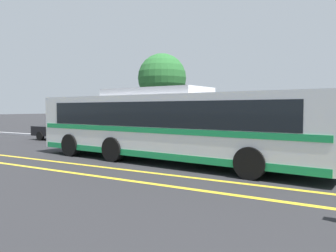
{
  "coord_description": "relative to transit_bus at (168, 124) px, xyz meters",
  "views": [
    {
      "loc": [
        7.15,
        -11.61,
        2.14
      ],
      "look_at": [
        0.59,
        -0.34,
        1.45
      ],
      "focal_mm": 35.0,
      "sensor_mm": 36.0,
      "label": 1
    }
  ],
  "objects": [
    {
      "name": "ground_plane",
      "position": [
        -0.57,
        0.34,
        -1.53
      ],
      "size": [
        220.0,
        220.0,
        0.0
      ],
      "primitive_type": "plane",
      "color": "#262628"
    },
    {
      "name": "lane_strip_0",
      "position": [
        0.02,
        -2.2,
        -1.53
      ],
      "size": [
        32.58,
        0.2,
        0.01
      ],
      "primitive_type": "cube",
      "rotation": [
        0.0,
        0.0,
        1.57
      ],
      "color": "gold",
      "rests_on": "ground_plane"
    },
    {
      "name": "lane_strip_1",
      "position": [
        0.02,
        -3.53,
        -1.53
      ],
      "size": [
        32.58,
        0.2,
        0.01
      ],
      "primitive_type": "cube",
      "rotation": [
        0.0,
        0.0,
        1.57
      ],
      "color": "gold",
      "rests_on": "ground_plane"
    },
    {
      "name": "curb_strip",
      "position": [
        0.02,
        5.58,
        -1.46
      ],
      "size": [
        40.58,
        0.36,
        0.15
      ],
      "primitive_type": "cube",
      "color": "#99999E",
      "rests_on": "ground_plane"
    },
    {
      "name": "transit_bus",
      "position": [
        0.0,
        0.0,
        0.0
      ],
      "size": [
        13.04,
        3.66,
        2.96
      ],
      "rotation": [
        0.0,
        0.0,
        -1.66
      ],
      "color": "silver",
      "rests_on": "ground_plane"
    },
    {
      "name": "parked_car_0",
      "position": [
        -10.36,
        4.2,
        -0.81
      ],
      "size": [
        4.89,
        1.92,
        1.4
      ],
      "rotation": [
        0.0,
        0.0,
        1.57
      ],
      "color": "black",
      "rests_on": "ground_plane"
    },
    {
      "name": "parked_car_1",
      "position": [
        -4.52,
        4.51,
        -0.8
      ],
      "size": [
        4.67,
        2.03,
        1.45
      ],
      "rotation": [
        0.0,
        0.0,
        1.62
      ],
      "color": "#9E9EA3",
      "rests_on": "ground_plane"
    },
    {
      "name": "parked_car_2",
      "position": [
        1.78,
        4.34,
        -0.87
      ],
      "size": [
        4.86,
        1.94,
        1.25
      ],
      "rotation": [
        0.0,
        0.0,
        -1.54
      ],
      "color": "#4C3823",
      "rests_on": "ground_plane"
    },
    {
      "name": "tree_1",
      "position": [
        -6.67,
        10.55,
        2.98
      ],
      "size": [
        3.75,
        3.75,
        6.4
      ],
      "color": "#513823",
      "rests_on": "ground_plane"
    }
  ]
}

